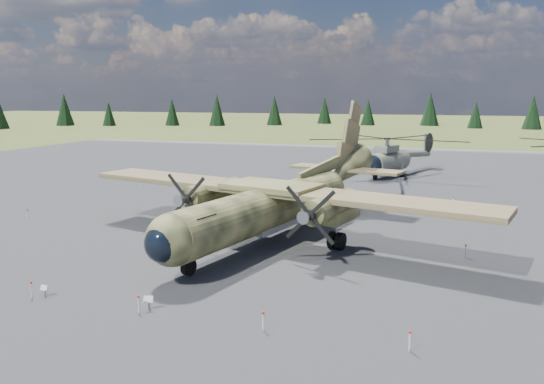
% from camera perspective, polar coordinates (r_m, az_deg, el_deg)
% --- Properties ---
extents(ground, '(500.00, 500.00, 0.00)m').
position_cam_1_polar(ground, '(37.78, -5.87, -4.75)').
color(ground, '#515B28').
rests_on(ground, ground).
extents(apron, '(120.00, 120.00, 0.04)m').
position_cam_1_polar(apron, '(46.85, -0.97, -1.73)').
color(apron, slate).
rests_on(apron, ground).
extents(transport_plane, '(29.97, 26.84, 9.94)m').
position_cam_1_polar(transport_plane, '(36.67, 0.81, -0.57)').
color(transport_plane, '#33381E').
rests_on(transport_plane, ground).
extents(helicopter_near, '(24.61, 24.61, 4.82)m').
position_cam_1_polar(helicopter_near, '(65.80, 12.44, 4.53)').
color(helicopter_near, slate).
rests_on(helicopter_near, ground).
extents(info_placard_left, '(0.39, 0.17, 0.61)m').
position_cam_1_polar(info_placard_left, '(28.83, -23.28, -9.56)').
color(info_placard_left, gray).
rests_on(info_placard_left, ground).
extents(info_placard_right, '(0.48, 0.31, 0.70)m').
position_cam_1_polar(info_placard_right, '(25.63, -13.14, -11.30)').
color(info_placard_right, gray).
rests_on(info_placard_right, ground).
extents(barrier_fence, '(33.12, 29.62, 0.85)m').
position_cam_1_polar(barrier_fence, '(37.77, -6.58, -3.97)').
color(barrier_fence, silver).
rests_on(barrier_fence, ground).
extents(treeline, '(302.84, 311.61, 10.91)m').
position_cam_1_polar(treeline, '(46.41, -24.04, 3.19)').
color(treeline, black).
rests_on(treeline, ground).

